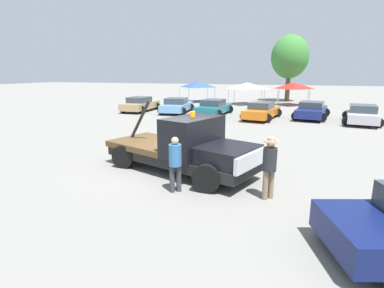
{
  "coord_description": "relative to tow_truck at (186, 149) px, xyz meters",
  "views": [
    {
      "loc": [
        3.77,
        -9.87,
        3.55
      ],
      "look_at": [
        0.5,
        0.0,
        1.05
      ],
      "focal_mm": 28.0,
      "sensor_mm": 36.0,
      "label": 1
    }
  ],
  "objects": [
    {
      "name": "ground_plane",
      "position": [
        -0.33,
        0.12,
        -0.9
      ],
      "size": [
        160.0,
        160.0,
        0.0
      ],
      "primitive_type": "plane",
      "color": "gray"
    },
    {
      "name": "tow_truck",
      "position": [
        0.0,
        0.0,
        0.0
      ],
      "size": [
        6.24,
        3.98,
        2.51
      ],
      "rotation": [
        0.0,
        0.0,
        -0.35
      ],
      "color": "black",
      "rests_on": "ground"
    },
    {
      "name": "person_near_truck",
      "position": [
        2.98,
        -1.44,
        0.17
      ],
      "size": [
        0.4,
        0.4,
        1.81
      ],
      "rotation": [
        0.0,
        0.0,
        5.52
      ],
      "color": "#847051",
      "rests_on": "ground"
    },
    {
      "name": "person_at_hood",
      "position": [
        0.27,
        -1.79,
        0.09
      ],
      "size": [
        0.38,
        0.38,
        1.71
      ],
      "rotation": [
        0.0,
        0.0,
        5.38
      ],
      "color": "#38383D",
      "rests_on": "ground"
    },
    {
      "name": "parked_car_tan",
      "position": [
        -9.88,
        15.17,
        -0.25
      ],
      "size": [
        2.58,
        4.74,
        1.34
      ],
      "rotation": [
        0.0,
        0.0,
        1.59
      ],
      "color": "tan",
      "rests_on": "ground"
    },
    {
      "name": "parked_car_skyblue",
      "position": [
        -6.24,
        15.13,
        -0.25
      ],
      "size": [
        2.79,
        4.58,
        1.34
      ],
      "rotation": [
        0.0,
        0.0,
        1.66
      ],
      "color": "#669ED1",
      "rests_on": "ground"
    },
    {
      "name": "parked_car_teal",
      "position": [
        -2.77,
        14.86,
        -0.25
      ],
      "size": [
        2.71,
        4.96,
        1.34
      ],
      "rotation": [
        0.0,
        0.0,
        1.49
      ],
      "color": "#196670",
      "rests_on": "ground"
    },
    {
      "name": "parked_car_orange",
      "position": [
        1.3,
        13.83,
        -0.25
      ],
      "size": [
        2.91,
        5.08,
        1.34
      ],
      "rotation": [
        0.0,
        0.0,
        1.4
      ],
      "color": "orange",
      "rests_on": "ground"
    },
    {
      "name": "parked_car_navy",
      "position": [
        4.98,
        15.37,
        -0.25
      ],
      "size": [
        3.01,
        5.14,
        1.34
      ],
      "rotation": [
        0.0,
        0.0,
        1.4
      ],
      "color": "navy",
      "rests_on": "ground"
    },
    {
      "name": "parked_car_silver",
      "position": [
        8.23,
        13.95,
        -0.25
      ],
      "size": [
        2.88,
        4.96,
        1.34
      ],
      "rotation": [
        0.0,
        0.0,
        1.44
      ],
      "color": "#B7B7BC",
      "rests_on": "ground"
    },
    {
      "name": "canopy_tent_blue",
      "position": [
        -7.48,
        25.39,
        1.22
      ],
      "size": [
        3.5,
        3.5,
        2.46
      ],
      "color": "#9E9EA3",
      "rests_on": "ground"
    },
    {
      "name": "canopy_tent_white",
      "position": [
        -1.38,
        24.46,
        1.17
      ],
      "size": [
        3.59,
        3.59,
        2.41
      ],
      "color": "#9E9EA3",
      "rests_on": "ground"
    },
    {
      "name": "canopy_tent_red",
      "position": [
        3.57,
        25.09,
        1.23
      ],
      "size": [
        3.23,
        3.23,
        2.48
      ],
      "color": "#9E9EA3",
      "rests_on": "ground"
    },
    {
      "name": "tree_left",
      "position": [
        2.85,
        29.85,
        4.44
      ],
      "size": [
        4.45,
        4.45,
        7.95
      ],
      "color": "brown",
      "rests_on": "ground"
    }
  ]
}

